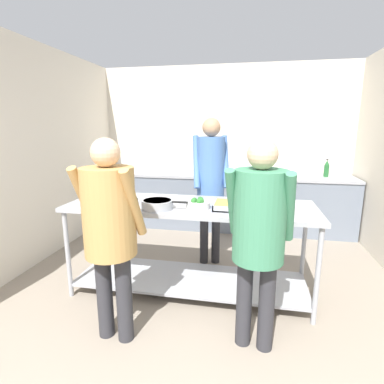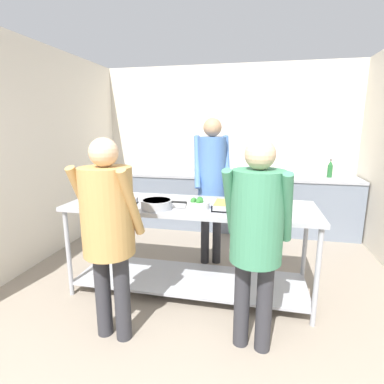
{
  "view_description": "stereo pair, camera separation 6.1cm",
  "coord_description": "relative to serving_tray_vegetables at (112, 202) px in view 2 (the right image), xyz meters",
  "views": [
    {
      "loc": [
        0.46,
        -0.87,
        1.67
      ],
      "look_at": [
        -0.1,
        2.0,
        1.02
      ],
      "focal_mm": 28.0,
      "sensor_mm": 36.0,
      "label": 1
    },
    {
      "loc": [
        0.52,
        -0.86,
        1.67
      ],
      "look_at": [
        -0.1,
        2.0,
        1.02
      ],
      "focal_mm": 28.0,
      "sensor_mm": 36.0,
      "label": 2
    }
  ],
  "objects": [
    {
      "name": "wall_rear",
      "position": [
        0.83,
        2.6,
        0.38
      ],
      "size": [
        4.27,
        0.06,
        2.65
      ],
      "color": "beige",
      "rests_on": "ground_plane"
    },
    {
      "name": "wall_left",
      "position": [
        -1.27,
        0.44,
        0.38
      ],
      "size": [
        0.06,
        4.43,
        2.65
      ],
      "color": "beige",
      "rests_on": "ground_plane"
    },
    {
      "name": "back_counter",
      "position": [
        0.83,
        2.23,
        -0.49
      ],
      "size": [
        4.11,
        0.65,
        0.9
      ],
      "color": "slate",
      "rests_on": "ground_plane"
    },
    {
      "name": "serving_counter",
      "position": [
        0.73,
        0.19,
        -0.32
      ],
      "size": [
        2.4,
        0.77,
        0.92
      ],
      "color": "#9EA0A8",
      "rests_on": "ground_plane"
    },
    {
      "name": "serving_tray_vegetables",
      "position": [
        0.0,
        0.0,
        0.0
      ],
      "size": [
        0.44,
        0.26,
        0.05
      ],
      "color": "#9EA0A8",
      "rests_on": "serving_counter"
    },
    {
      "name": "sauce_pan",
      "position": [
        0.47,
        -0.03,
        0.02
      ],
      "size": [
        0.43,
        0.29,
        0.08
      ],
      "color": "#9EA0A8",
      "rests_on": "serving_counter"
    },
    {
      "name": "broccoli_bowl",
      "position": [
        0.83,
        0.05,
        0.02
      ],
      "size": [
        0.22,
        0.22,
        0.11
      ],
      "color": "silver",
      "rests_on": "serving_counter"
    },
    {
      "name": "serving_tray_roast",
      "position": [
        1.18,
        0.12,
        0.0
      ],
      "size": [
        0.4,
        0.33,
        0.05
      ],
      "color": "#9EA0A8",
      "rests_on": "serving_counter"
    },
    {
      "name": "plate_stack",
      "position": [
        1.55,
        0.21,
        0.01
      ],
      "size": [
        0.27,
        0.27,
        0.07
      ],
      "color": "white",
      "rests_on": "serving_counter"
    },
    {
      "name": "guest_serving_left",
      "position": [
        0.29,
        -0.62,
        0.02
      ],
      "size": [
        0.51,
        0.39,
        1.59
      ],
      "color": "#2D2D33",
      "rests_on": "ground_plane"
    },
    {
      "name": "guest_serving_right",
      "position": [
        1.37,
        -0.51,
        0.02
      ],
      "size": [
        0.51,
        0.37,
        1.59
      ],
      "color": "#2D2D33",
      "rests_on": "ground_plane"
    },
    {
      "name": "cook_behind_counter",
      "position": [
        0.84,
        0.87,
        0.15
      ],
      "size": [
        0.48,
        0.42,
        1.76
      ],
      "color": "#2D2D33",
      "rests_on": "ground_plane"
    },
    {
      "name": "water_bottle",
      "position": [
        2.45,
        2.28,
        0.08
      ],
      "size": [
        0.08,
        0.08,
        0.27
      ],
      "color": "#23602D",
      "rests_on": "back_counter"
    }
  ]
}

